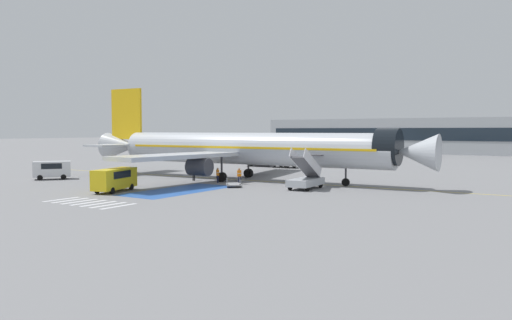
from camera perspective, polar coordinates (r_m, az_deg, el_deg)
ground_plane at (r=59.02m, az=-1.20°, el=-2.39°), size 600.00×600.00×0.00m
apron_leadline_yellow at (r=59.55m, az=-0.98°, el=-2.33°), size 79.00×4.52×0.01m
apron_stand_patch_blue at (r=50.10m, az=-8.81°, el=-3.46°), size 5.33×12.32×0.01m
apron_walkway_bar_0 at (r=46.43m, az=-21.30°, el=-4.20°), size 0.44×3.60×0.01m
apron_walkway_bar_1 at (r=45.47m, az=-20.43°, el=-4.34°), size 0.44×3.60×0.01m
apron_walkway_bar_2 at (r=44.51m, az=-19.51°, el=-4.49°), size 0.44×3.60×0.01m
apron_walkway_bar_3 at (r=43.57m, az=-18.55°, el=-4.64°), size 0.44×3.60×0.01m
apron_walkway_bar_4 at (r=42.64m, az=-17.56°, el=-4.79°), size 0.44×3.60×0.01m
apron_walkway_bar_5 at (r=41.72m, az=-16.51°, el=-4.95°), size 0.44×3.60×0.01m
apron_walkway_bar_6 at (r=40.82m, az=-15.42°, el=-5.12°), size 0.44×3.60×0.01m
airliner at (r=59.64m, az=-1.53°, el=1.32°), size 45.12×33.87×11.66m
boarding_stairs_forward at (r=51.04m, az=5.72°, el=-2.17°), size 2.46×5.33×4.23m
fuel_tanker at (r=80.89m, az=1.93°, el=0.40°), size 9.82×2.83×3.38m
service_van_0 at (r=65.56m, az=-22.29°, el=-0.92°), size 4.08×4.55×2.19m
service_van_1 at (r=50.31m, az=-15.86°, el=-1.99°), size 3.17×5.67×2.25m
baggage_cart at (r=52.83m, az=-2.58°, el=-2.80°), size 2.79×2.97×0.87m
ground_crew_0 at (r=56.76m, az=-4.40°, el=-1.62°), size 0.49×0.43×1.73m
ground_crew_1 at (r=55.09m, az=-1.93°, el=-1.71°), size 0.44×0.48×1.80m
ground_crew_2 at (r=59.49m, az=-7.12°, el=-1.35°), size 0.48×0.44×1.81m
terminal_building at (r=135.86m, az=20.49°, el=2.60°), size 95.53×12.10×9.00m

